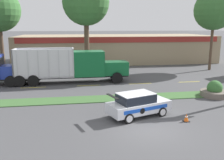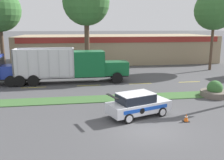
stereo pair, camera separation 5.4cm
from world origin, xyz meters
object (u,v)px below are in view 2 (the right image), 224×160
(rally_car, at_px, (138,104))
(stone_planter, at_px, (215,91))
(dump_truck_mid, at_px, (81,66))
(traffic_cone, at_px, (186,118))

(rally_car, distance_m, stone_planter, 8.47)
(dump_truck_mid, xyz_separation_m, rally_car, (3.35, -10.90, -0.92))
(dump_truck_mid, distance_m, rally_car, 11.44)
(dump_truck_mid, bearing_deg, stone_planter, -33.54)
(rally_car, bearing_deg, stone_planter, 25.19)
(rally_car, height_order, traffic_cone, rally_car)
(dump_truck_mid, distance_m, traffic_cone, 13.84)
(rally_car, distance_m, traffic_cone, 3.17)
(dump_truck_mid, relative_size, rally_car, 2.60)
(dump_truck_mid, xyz_separation_m, traffic_cone, (6.13, -12.32, -1.50))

